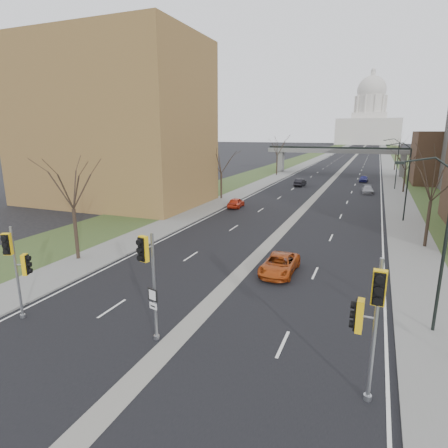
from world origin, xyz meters
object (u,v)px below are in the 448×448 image
Objects in this scene: signal_pole_left at (17,260)px; car_left_near at (236,203)px; car_left_far at (300,182)px; signal_pole_right at (370,312)px; car_right_mid at (368,190)px; car_right_far at (364,179)px; signal_pole_median at (148,269)px; car_right_near at (280,264)px.

car_left_near is (-0.03, 33.38, -2.71)m from signal_pole_left.
car_left_far is at bearing 61.36° from signal_pole_left.
car_left_near is at bearing 119.94° from signal_pole_right.
car_right_far is (-1.13, 15.18, 0.05)m from car_right_mid.
car_right_far is at bearing -117.50° from car_left_near.
signal_pole_left is at bearing -160.28° from signal_pole_median.
signal_pole_median is 0.95× the size of signal_pole_right.
car_right_near is 41.16m from car_right_mid.
car_right_far is at bearing 90.50° from car_right_mid.
car_right_near is at bearing -90.41° from car_right_far.
car_right_near reaches higher than car_right_mid.
car_left_far is 15.33m from car_right_far.
signal_pole_median is (7.65, 0.67, 0.39)m from signal_pole_left.
car_right_mid is (4.88, 40.87, -0.06)m from car_right_near.
signal_pole_median is 52.88m from car_right_mid.
signal_pole_left reaches higher than car_left_far.
car_right_mid is (-1.18, 52.72, -3.11)m from signal_pole_right.
signal_pole_median is 33.74m from car_left_near.
car_right_near is at bearing 22.22° from signal_pole_left.
signal_pole_median is 1.12× the size of car_right_near.
car_left_near is at bearing 84.21° from car_left_far.
car_left_far is at bearing -131.61° from car_right_far.
car_right_mid is at bearing -133.78° from car_left_near.
car_right_near is 1.14× the size of car_right_mid.
car_right_mid is at bearing 95.58° from signal_pole_median.
car_right_near reaches higher than car_right_far.
car_right_mid is (16.10, 19.40, -0.06)m from car_left_near.
signal_pole_median is 12.18m from car_right_near.
car_left_far reaches higher than car_left_near.
car_right_mid is at bearing 48.53° from signal_pole_left.
car_left_near is at bearing -109.99° from car_right_far.
car_left_near is 25.21m from car_right_mid.
signal_pole_left is 17.25m from signal_pole_right.
signal_pole_median is 1.32× the size of car_left_far.
car_right_far is (14.94, 67.95, -2.72)m from signal_pole_left.
signal_pole_right is 1.47× the size of car_right_far.
signal_pole_median is 56.64m from car_left_far.
signal_pole_median reaches higher than car_right_mid.
signal_pole_left is at bearing -110.69° from car_right_mid.
signal_pole_median reaches higher than car_right_far.
car_left_far is at bearing 156.33° from car_right_mid.
signal_pole_left is at bearing -98.99° from car_right_far.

